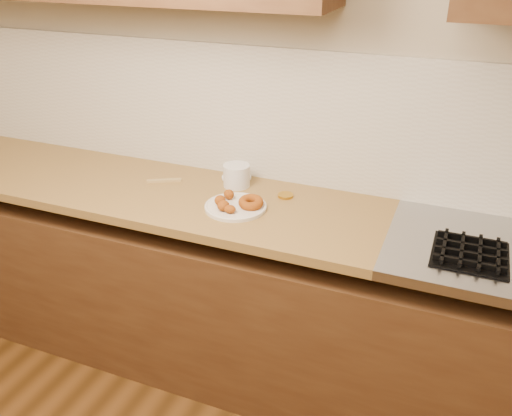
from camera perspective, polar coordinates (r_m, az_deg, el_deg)
name	(u,v)px	position (r m, az deg, el deg)	size (l,w,h in m)	color
wall_back	(295,84)	(2.38, 4.09, 12.89)	(4.00, 0.02, 2.70)	#B4A88C
base_cabinet	(267,308)	(2.53, 1.13, -10.46)	(3.60, 0.60, 0.77)	#4D3018
butcher_block	(136,188)	(2.55, -12.56, 2.05)	(2.30, 0.62, 0.04)	olive
backsplash	(293,119)	(2.41, 3.88, 9.36)	(3.60, 0.02, 0.60)	beige
donut_plate	(236,207)	(2.25, -2.17, 0.12)	(0.26, 0.26, 0.01)	beige
ring_donut	(251,202)	(2.23, -0.56, 0.61)	(0.10, 0.10, 0.04)	#8F450D
fried_dough_chunks	(225,202)	(2.23, -3.29, 0.61)	(0.12, 0.16, 0.04)	#8F450D
plastic_tub	(237,175)	(2.45, -2.06, 3.44)	(0.12, 0.12, 0.10)	silver
tub_lid	(237,177)	(2.54, -2.07, 3.25)	(0.14, 0.14, 0.01)	white
brass_jar_lid	(286,195)	(2.36, 3.13, 1.33)	(0.07, 0.07, 0.01)	#B58722
wooden_utensil	(164,181)	(2.54, -9.64, 2.86)	(0.16, 0.02, 0.01)	#A48950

